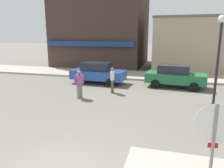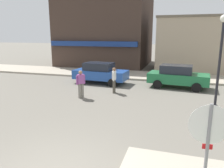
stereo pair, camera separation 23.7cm
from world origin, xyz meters
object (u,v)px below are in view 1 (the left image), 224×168
object	(u,v)px
pedestrian_crossing_near	(79,83)
parked_car_second	(175,76)
pedestrian_crossing_far	(112,79)
stop_sign	(213,140)
parked_car_nearest	(98,73)
lamp_post	(219,49)

from	to	relation	value
pedestrian_crossing_near	parked_car_second	bearing A→B (deg)	38.61
pedestrian_crossing_near	pedestrian_crossing_far	bearing A→B (deg)	47.10
stop_sign	parked_car_nearest	bearing A→B (deg)	119.82
parked_car_second	lamp_post	bearing A→B (deg)	-66.69
parked_car_nearest	pedestrian_crossing_near	xyz separation A→B (m)	(0.27, -4.04, 0.06)
lamp_post	parked_car_nearest	bearing A→B (deg)	151.51
parked_car_nearest	pedestrian_crossing_far	xyz separation A→B (m)	(1.79, -2.40, 0.06)
parked_car_nearest	pedestrian_crossing_far	size ratio (longest dim) A/B	2.55
lamp_post	pedestrian_crossing_near	bearing A→B (deg)	-179.85
pedestrian_crossing_near	pedestrian_crossing_far	world-z (taller)	same
parked_car_second	pedestrian_crossing_near	xyz separation A→B (m)	(-5.32, -4.25, 0.06)
lamp_post	pedestrian_crossing_far	size ratio (longest dim) A/B	2.82
parked_car_second	pedestrian_crossing_near	world-z (taller)	pedestrian_crossing_near
lamp_post	pedestrian_crossing_near	size ratio (longest dim) A/B	2.82
pedestrian_crossing_near	parked_car_nearest	bearing A→B (deg)	93.80
parked_car_second	pedestrian_crossing_far	world-z (taller)	pedestrian_crossing_far
parked_car_nearest	parked_car_second	bearing A→B (deg)	2.13
pedestrian_crossing_near	pedestrian_crossing_far	size ratio (longest dim) A/B	1.00
lamp_post	parked_car_second	bearing A→B (deg)	113.31
parked_car_second	pedestrian_crossing_near	size ratio (longest dim) A/B	2.57
stop_sign	parked_car_second	xyz separation A→B (m)	(-0.62, 11.04, -0.71)
parked_car_second	pedestrian_crossing_far	size ratio (longest dim) A/B	2.57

